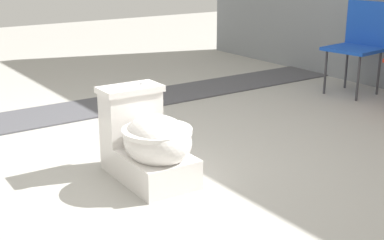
{
  "coord_description": "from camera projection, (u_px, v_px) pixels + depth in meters",
  "views": [
    {
      "loc": [
        2.71,
        -1.55,
        1.24
      ],
      "look_at": [
        0.22,
        0.17,
        0.3
      ],
      "focal_mm": 50.0,
      "sensor_mm": 36.0,
      "label": 1
    }
  ],
  "objects": [
    {
      "name": "gravel_strip",
      "position": [
        122.0,
        103.0,
        4.64
      ],
      "size": [
        0.56,
        8.0,
        0.01
      ],
      "primitive_type": "cube",
      "color": "#4C4C51",
      "rests_on": "ground"
    },
    {
      "name": "toilet",
      "position": [
        149.0,
        142.0,
        3.03
      ],
      "size": [
        0.64,
        0.4,
        0.52
      ],
      "rotation": [
        0.0,
        0.0,
        -0.02
      ],
      "color": "white",
      "rests_on": "ground"
    },
    {
      "name": "folding_chair_left",
      "position": [
        361.0,
        38.0,
        4.86
      ],
      "size": [
        0.49,
        0.49,
        0.83
      ],
      "rotation": [
        0.0,
        0.0,
        -1.45
      ],
      "color": "#1947B2",
      "rests_on": "ground"
    },
    {
      "name": "ground_plane",
      "position": [
        150.0,
        162.0,
        3.34
      ],
      "size": [
        14.0,
        14.0,
        0.0
      ],
      "primitive_type": "plane",
      "color": "#A8A59E"
    }
  ]
}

